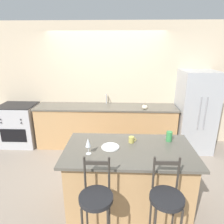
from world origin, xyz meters
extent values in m
plane|color=gray|center=(0.00, 0.00, 0.00)|extent=(18.00, 18.00, 0.00)
cube|color=beige|center=(0.00, 0.69, 1.35)|extent=(6.00, 0.07, 2.70)
cube|color=tan|center=(0.00, 0.37, 0.45)|extent=(3.03, 0.63, 0.90)
cube|color=#5B564C|center=(0.00, 0.37, 0.92)|extent=(3.07, 0.67, 0.03)
cube|color=black|center=(0.00, 0.37, 0.93)|extent=(0.56, 0.35, 0.01)
cylinder|color=#ADAFB5|center=(0.00, 0.59, 1.05)|extent=(0.02, 0.02, 0.22)
cylinder|color=#ADAFB5|center=(0.00, 0.53, 1.15)|extent=(0.02, 0.12, 0.02)
cube|color=tan|center=(0.44, -1.48, 0.44)|extent=(1.59, 0.82, 0.87)
cube|color=#5B564C|center=(0.44, -1.48, 0.89)|extent=(1.71, 0.94, 0.03)
cube|color=#ADAFB5|center=(1.92, 0.30, 0.86)|extent=(0.72, 0.74, 1.72)
cylinder|color=#939399|center=(1.86, -0.09, 0.95)|extent=(0.02, 0.02, 0.65)
cylinder|color=#939399|center=(1.97, -0.09, 0.95)|extent=(0.02, 0.02, 0.65)
cube|color=#B7B7BC|center=(-1.98, 0.34, 0.47)|extent=(0.78, 0.66, 0.93)
cube|color=black|center=(-1.98, 0.01, 0.35)|extent=(0.56, 0.01, 0.30)
cube|color=black|center=(-1.98, 0.34, 0.94)|extent=(0.78, 0.66, 0.02)
cylinder|color=black|center=(-2.20, 0.00, 0.73)|extent=(0.03, 0.02, 0.03)
cylinder|color=black|center=(-1.76, 0.00, 0.73)|extent=(0.03, 0.02, 0.03)
cylinder|color=black|center=(-2.20, 0.00, 0.65)|extent=(0.03, 0.02, 0.03)
cylinder|color=black|center=(-1.76, 0.00, 0.65)|extent=(0.03, 0.02, 0.03)
cylinder|color=#332D28|center=(-0.05, -2.06, 0.35)|extent=(0.02, 0.02, 0.71)
cylinder|color=#332D28|center=(0.21, -2.06, 0.35)|extent=(0.02, 0.02, 0.71)
cylinder|color=#232326|center=(0.08, -2.19, 0.73)|extent=(0.35, 0.35, 0.04)
cylinder|color=#332D28|center=(-0.05, -2.06, 0.94)|extent=(0.02, 0.02, 0.37)
cylinder|color=#332D28|center=(0.21, -2.06, 0.94)|extent=(0.02, 0.02, 0.37)
cube|color=#332D28|center=(0.08, -2.06, 1.06)|extent=(0.25, 0.02, 0.04)
cylinder|color=#332D28|center=(0.67, -2.04, 0.35)|extent=(0.02, 0.02, 0.71)
cylinder|color=#332D28|center=(0.92, -2.04, 0.35)|extent=(0.02, 0.02, 0.71)
cylinder|color=#232326|center=(0.80, -2.17, 0.73)|extent=(0.35, 0.35, 0.04)
cylinder|color=#332D28|center=(0.67, -2.04, 0.94)|extent=(0.02, 0.02, 0.37)
cylinder|color=#332D28|center=(0.92, -2.04, 0.94)|extent=(0.02, 0.02, 0.37)
cube|color=#332D28|center=(0.80, -2.04, 1.06)|extent=(0.25, 0.02, 0.04)
cylinder|color=white|center=(0.19, -1.45, 0.91)|extent=(0.24, 0.24, 0.01)
torus|color=white|center=(0.19, -1.45, 0.92)|extent=(0.23, 0.23, 0.01)
cylinder|color=white|center=(-0.08, -1.63, 0.91)|extent=(0.07, 0.07, 0.00)
cylinder|color=white|center=(-0.08, -1.63, 0.96)|extent=(0.01, 0.01, 0.10)
cone|color=white|center=(-0.08, -1.63, 1.06)|extent=(0.07, 0.07, 0.11)
cylinder|color=#C1B251|center=(0.48, -1.29, 0.95)|extent=(0.08, 0.08, 0.09)
torus|color=#C1B251|center=(0.51, -1.29, 0.95)|extent=(0.06, 0.01, 0.06)
cylinder|color=#3D934C|center=(1.01, -1.23, 0.98)|extent=(0.08, 0.08, 0.14)
ellipsoid|color=beige|center=(0.83, 0.18, 0.98)|extent=(0.12, 0.12, 0.09)
cylinder|color=brown|center=(0.83, 0.18, 1.04)|extent=(0.02, 0.02, 0.02)
camera|label=1|loc=(0.31, -3.82, 2.19)|focal=32.00mm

